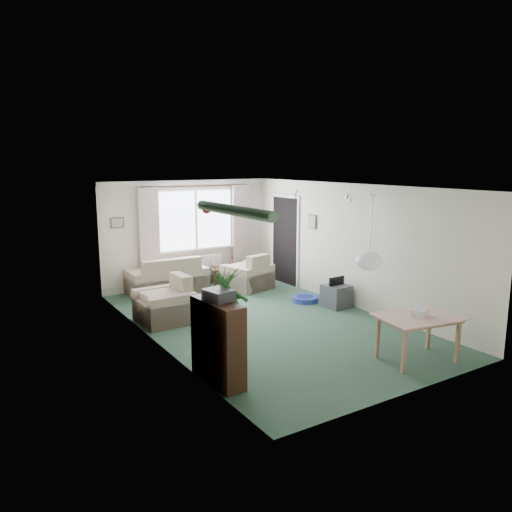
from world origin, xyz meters
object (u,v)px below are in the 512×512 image
armchair_left (164,299)px  tv_cube (336,296)px  sofa (167,275)px  armchair_corner (247,271)px  houseplant (225,320)px  bookshelf (218,342)px  dining_table (417,339)px  pet_bed (305,299)px  coffee_table (231,276)px

armchair_left → tv_cube: armchair_left is taller
sofa → armchair_corner: size_ratio=1.80×
sofa → houseplant: bearing=78.8°
armchair_corner → bookshelf: (-2.79, -3.92, 0.14)m
bookshelf → dining_table: (2.74, -0.87, -0.22)m
houseplant → armchair_left: bearing=86.6°
dining_table → pet_bed: 3.33m
coffee_table → dining_table: 5.35m
sofa → dining_table: sofa is taller
coffee_table → armchair_corner: bearing=-79.4°
armchair_corner → dining_table: bearing=75.3°
armchair_corner → dining_table: (-0.04, -4.78, -0.08)m
sofa → armchair_corner: bearing=162.1°
coffee_table → tv_cube: bearing=-72.3°
dining_table → tv_cube: size_ratio=2.15×
armchair_corner → armchair_left: 2.73m
armchair_corner → tv_cube: 2.26m
armchair_corner → tv_cube: bearing=95.3°
sofa → pet_bed: (2.15, -2.07, -0.36)m
coffee_table → pet_bed: size_ratio=1.68×
coffee_table → houseplant: houseplant is taller
sofa → bookshelf: (-1.10, -4.48, 0.13)m
armchair_corner → coffee_table: size_ratio=1.03×
coffee_table → tv_cube: tv_cube is taller
bookshelf → dining_table: size_ratio=1.05×
bookshelf → tv_cube: size_ratio=2.26×
sofa → dining_table: 5.60m
houseplant → dining_table: bearing=-21.6°
armchair_left → dining_table: size_ratio=0.89×
sofa → houseplant: (-0.91, -4.34, 0.36)m
armchair_left → tv_cube: (3.20, -0.91, -0.19)m
coffee_table → sofa: bearing=180.0°
coffee_table → tv_cube: (0.86, -2.69, 0.02)m
dining_table → tv_cube: bearing=73.3°
dining_table → houseplant: bearing=158.4°
sofa → armchair_left: (-0.76, -1.78, 0.00)m
bookshelf → houseplant: (0.19, 0.14, 0.22)m
dining_table → pet_bed: size_ratio=1.97×
sofa → tv_cube: (2.44, -2.69, -0.19)m
armchair_corner → dining_table: 4.79m
dining_table → tv_cube: (0.80, 2.66, -0.10)m
armchair_left → dining_table: armchair_left is taller
armchair_left → bookshelf: bearing=-8.8°
pet_bed → armchair_left: bearing=174.3°
sofa → armchair_left: size_ratio=1.78×
bookshelf → tv_cube: (3.54, 1.79, -0.32)m
coffee_table → bookshelf: size_ratio=0.81×
sofa → bookshelf: bookshelf is taller
dining_table → sofa: bearing=107.0°
dining_table → pet_bed: dining_table is taller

